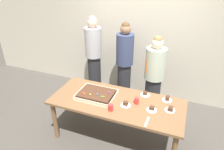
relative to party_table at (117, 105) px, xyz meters
name	(u,v)px	position (x,y,z in m)	size (l,w,h in m)	color
ground_plane	(116,137)	(0.00, 0.00, -0.66)	(12.00, 12.00, 0.00)	#4C4742
interior_back_panel	(145,26)	(0.00, 1.60, 0.84)	(8.00, 0.12, 3.00)	beige
party_table	(117,105)	(0.00, 0.00, 0.00)	(2.03, 0.86, 0.74)	brown
sheet_cake	(97,95)	(-0.34, 0.00, 0.12)	(0.59, 0.46, 0.10)	beige
plated_slice_near_left	(126,104)	(0.16, -0.06, 0.10)	(0.15, 0.15, 0.07)	white
plated_slice_near_right	(152,109)	(0.55, -0.03, 0.10)	(0.15, 0.15, 0.06)	white
plated_slice_far_left	(167,99)	(0.72, 0.29, 0.11)	(0.15, 0.15, 0.08)	white
plated_slice_far_right	(170,109)	(0.79, 0.05, 0.10)	(0.15, 0.15, 0.06)	white
plated_slice_center_front	(145,94)	(0.37, 0.32, 0.10)	(0.15, 0.15, 0.06)	white
drink_cup_nearest	(111,108)	(0.00, -0.25, 0.13)	(0.07, 0.07, 0.10)	red
drink_cup_middle	(137,101)	(0.30, 0.05, 0.13)	(0.07, 0.07, 0.10)	red
cake_server_utensil	(147,122)	(0.54, -0.30, 0.09)	(0.03, 0.20, 0.01)	silver
person_serving_front	(125,63)	(-0.24, 1.10, 0.21)	(0.34, 0.34, 1.68)	#28282D
person_green_shirt_behind	(154,77)	(0.40, 0.83, 0.15)	(0.35, 0.35, 1.58)	#28282D
person_striped_tie_right	(94,57)	(-0.91, 1.11, 0.24)	(0.34, 0.34, 1.74)	#28282D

